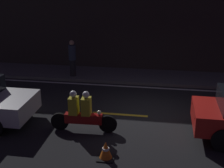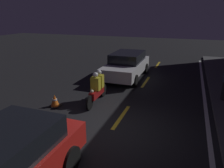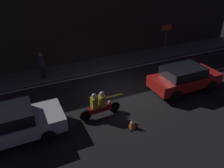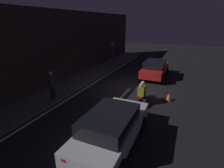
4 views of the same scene
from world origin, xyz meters
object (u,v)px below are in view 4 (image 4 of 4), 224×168
at_px(sedan_white, 112,127).
at_px(traffic_cone_near, 169,97).
at_px(shop_sign, 113,49).
at_px(taxi_red, 155,68).
at_px(motorcycle, 142,93).
at_px(pedestrian, 52,85).

height_order(sedan_white, traffic_cone_near, sedan_white).
bearing_deg(shop_sign, taxi_red, -115.72).
bearing_deg(shop_sign, motorcycle, -146.04).
distance_m(traffic_cone_near, pedestrian, 7.15).
relative_size(taxi_red, motorcycle, 1.97).
bearing_deg(taxi_red, motorcycle, -176.40).
bearing_deg(traffic_cone_near, sedan_white, 162.66).
bearing_deg(taxi_red, shop_sign, 64.89).
relative_size(taxi_red, traffic_cone_near, 8.28).
xyz_separation_m(sedan_white, shop_sign, (11.93, 5.17, 1.05)).
bearing_deg(pedestrian, sedan_white, -114.77).
bearing_deg(sedan_white, shop_sign, 23.38).
xyz_separation_m(taxi_red, motorcycle, (-5.47, -0.29, -0.16)).
xyz_separation_m(motorcycle, shop_sign, (7.89, 5.32, 1.18)).
distance_m(taxi_red, motorcycle, 5.48).
bearing_deg(sedan_white, taxi_red, 0.80).
distance_m(pedestrian, shop_sign, 9.67).
bearing_deg(motorcycle, sedan_white, 176.16).
distance_m(taxi_red, shop_sign, 5.67).
relative_size(traffic_cone_near, shop_sign, 0.21).
distance_m(motorcycle, shop_sign, 9.59).
distance_m(sedan_white, shop_sign, 13.04).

